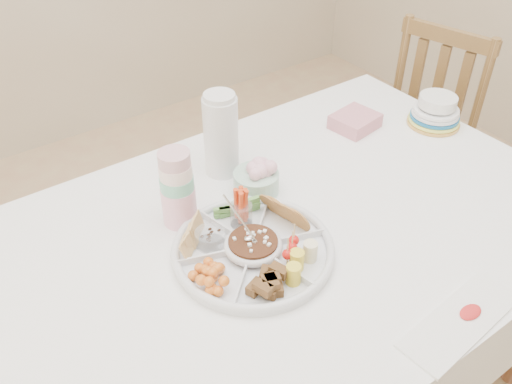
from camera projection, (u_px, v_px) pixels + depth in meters
dining_table at (290, 317)px, 1.62m from camera, size 1.52×1.02×0.76m
chair at (405, 158)px, 2.11m from camera, size 0.48×0.48×0.96m
party_tray at (253, 248)px, 1.28m from camera, size 0.48×0.48×0.04m
bean_dip at (253, 245)px, 1.28m from camera, size 0.15×0.15×0.04m
tortillas at (289, 215)px, 1.34m from camera, size 0.12×0.12×0.06m
carrot_cucumber at (238, 201)px, 1.35m from camera, size 0.14×0.14×0.10m
pita_raisins at (200, 233)px, 1.29m from camera, size 0.13×0.13×0.06m
cherries at (213, 273)px, 1.20m from camera, size 0.14×0.14×0.04m
granola_chunks at (271, 283)px, 1.17m from camera, size 0.14×0.14×0.05m
banana_tomato at (308, 245)px, 1.24m from camera, size 0.14×0.14×0.09m
cup_stack at (177, 183)px, 1.32m from camera, size 0.11×0.11×0.24m
thermos at (221, 134)px, 1.49m from camera, size 0.11×0.11×0.25m
flower_bowl at (256, 178)px, 1.46m from camera, size 0.14×0.14×0.09m
napkin_stack at (355, 121)px, 1.74m from camera, size 0.15×0.14×0.05m
plate_stack at (436, 110)px, 1.74m from camera, size 0.17×0.17×0.11m
placemat at (461, 321)px, 1.13m from camera, size 0.32×0.13×0.01m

